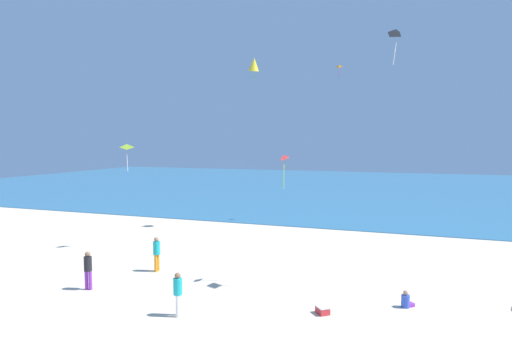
# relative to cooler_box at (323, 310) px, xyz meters

# --- Properties ---
(ground_plane) EXTENTS (120.00, 120.00, 0.00)m
(ground_plane) POSITION_rel_cooler_box_xyz_m (-2.23, 3.87, -0.14)
(ground_plane) COLOR beige
(ocean_water) EXTENTS (120.00, 60.00, 0.05)m
(ocean_water) POSITION_rel_cooler_box_xyz_m (-2.23, 45.40, -0.11)
(ocean_water) COLOR teal
(ocean_water) RESTS_ON ground_plane
(cooler_box) EXTENTS (0.61, 0.62, 0.28)m
(cooler_box) POSITION_rel_cooler_box_xyz_m (0.00, 0.00, 0.00)
(cooler_box) COLOR red
(cooler_box) RESTS_ON ground_plane
(person_0) EXTENTS (0.34, 0.34, 1.67)m
(person_0) POSITION_rel_cooler_box_xyz_m (-8.54, 2.51, 0.83)
(person_0) COLOR orange
(person_0) RESTS_ON ground_plane
(person_2) EXTENTS (0.37, 0.37, 1.63)m
(person_2) POSITION_rel_cooler_box_xyz_m (-9.81, -0.75, 0.80)
(person_2) COLOR purple
(person_2) RESTS_ON ground_plane
(person_3) EXTENTS (0.41, 0.41, 1.59)m
(person_3) POSITION_rel_cooler_box_xyz_m (-4.83, -1.96, 0.78)
(person_3) COLOR white
(person_3) RESTS_ON ground_plane
(person_5) EXTENTS (0.57, 0.55, 0.65)m
(person_5) POSITION_rel_cooler_box_xyz_m (2.84, 1.70, 0.10)
(person_5) COLOR blue
(person_5) RESTS_ON ground_plane
(kite_black) EXTENTS (0.72, 0.77, 1.45)m
(kite_black) POSITION_rel_cooler_box_xyz_m (2.14, 3.32, 10.41)
(kite_black) COLOR black
(kite_orange) EXTENTS (0.49, 0.42, 0.96)m
(kite_orange) POSITION_rel_cooler_box_xyz_m (-2.60, 18.46, 11.72)
(kite_orange) COLOR orange
(kite_red) EXTENTS (0.47, 0.54, 1.51)m
(kite_red) POSITION_rel_cooler_box_xyz_m (-2.36, 2.89, 5.39)
(kite_red) COLOR red
(kite_yellow) EXTENTS (1.15, 1.17, 1.59)m
(kite_yellow) POSITION_rel_cooler_box_xyz_m (-7.75, 13.93, 11.41)
(kite_yellow) COLOR yellow
(kite_lime) EXTENTS (0.76, 0.76, 1.65)m
(kite_lime) POSITION_rel_cooler_box_xyz_m (-12.62, 5.98, 5.82)
(kite_lime) COLOR #99DB33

